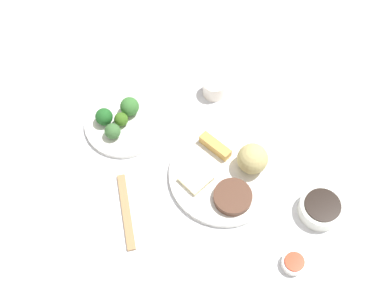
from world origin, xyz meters
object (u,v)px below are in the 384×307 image
object	(u,v)px
soy_sauce_bowl	(321,208)
teacup	(214,88)
sauce_ramekin_sweet_and_sour	(294,263)
chopsticks_pair	(126,211)
main_plate	(223,174)
broccoli_plate	(125,123)

from	to	relation	value
soy_sauce_bowl	teacup	xyz separation A→B (m)	(0.37, -0.24, 0.01)
sauce_ramekin_sweet_and_sour	chopsticks_pair	xyz separation A→B (m)	(0.42, 0.03, -0.01)
main_plate	broccoli_plate	distance (m)	0.31
main_plate	sauce_ramekin_sweet_and_sour	bearing A→B (deg)	146.00
sauce_ramekin_sweet_and_sour	teacup	bearing A→B (deg)	-48.59
chopsticks_pair	sauce_ramekin_sweet_and_sour	bearing A→B (deg)	-176.19
broccoli_plate	sauce_ramekin_sweet_and_sour	size ratio (longest dim) A/B	3.84
soy_sauce_bowl	chopsticks_pair	bearing A→B (deg)	22.35
main_plate	teacup	distance (m)	0.26
sauce_ramekin_sweet_and_sour	teacup	xyz separation A→B (m)	(0.35, -0.39, 0.01)
teacup	chopsticks_pair	size ratio (longest dim) A/B	0.32
soy_sauce_bowl	chopsticks_pair	xyz separation A→B (m)	(0.44, 0.18, -0.02)
main_plate	chopsticks_pair	distance (m)	0.26
main_plate	chopsticks_pair	size ratio (longest dim) A/B	1.41
main_plate	chopsticks_pair	xyz separation A→B (m)	(0.19, 0.18, -0.00)
broccoli_plate	main_plate	bearing A→B (deg)	171.33
broccoli_plate	chopsticks_pair	xyz separation A→B (m)	(-0.12, 0.23, -0.00)
main_plate	soy_sauce_bowl	world-z (taller)	soy_sauce_bowl
sauce_ramekin_sweet_and_sour	teacup	world-z (taller)	teacup
soy_sauce_bowl	broccoli_plate	bearing A→B (deg)	-5.00
soy_sauce_bowl	chopsticks_pair	distance (m)	0.48
teacup	main_plate	bearing A→B (deg)	115.98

